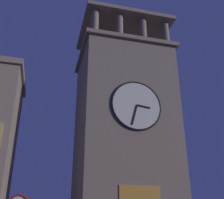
{
  "coord_description": "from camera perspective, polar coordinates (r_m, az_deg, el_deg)",
  "views": [
    {
      "loc": [
        5.25,
        21.24,
        1.73
      ],
      "look_at": [
        -0.99,
        -2.88,
        12.47
      ],
      "focal_mm": 44.2,
      "sensor_mm": 36.0,
      "label": 1
    }
  ],
  "objects": [
    {
      "name": "clocktower",
      "position": [
        26.28,
        2.51,
        -6.86
      ],
      "size": [
        9.13,
        8.04,
        23.99
      ],
      "color": "gray",
      "rests_on": "ground_plane"
    }
  ]
}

